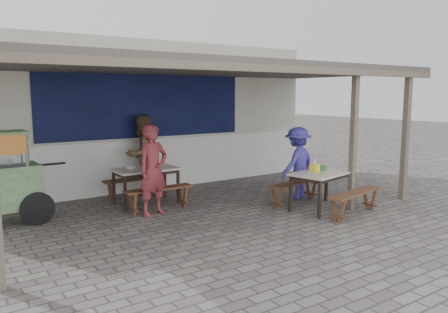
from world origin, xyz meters
TOP-DOWN VIEW (x-y plane):
  - ground at (0.00, 0.00)m, footprint 60.00×60.00m
  - back_wall at (-0.00, 3.58)m, footprint 9.00×1.28m
  - warung_roof at (0.02, 0.90)m, footprint 9.00×4.21m
  - table_left at (-0.84, 1.70)m, footprint 1.27×0.73m
  - bench_left_street at (-0.84, 1.11)m, footprint 1.37×0.28m
  - bench_left_wall at (-0.84, 2.29)m, footprint 1.37×0.28m
  - table_right at (1.88, -0.60)m, footprint 1.51×1.02m
  - bench_right_street at (2.01, -1.26)m, footprint 1.52×0.56m
  - bench_right_wall at (1.75, 0.06)m, footprint 1.52×0.56m
  - patron_street_side at (-1.04, 0.91)m, footprint 0.70×0.54m
  - patron_wall_side at (-0.51, 2.62)m, footprint 1.04×0.92m
  - patron_right_table at (2.10, 0.37)m, footprint 1.11×0.79m
  - tissue_box at (1.72, -0.51)m, footprint 0.17×0.17m
  - donation_box at (1.95, -0.52)m, footprint 0.18×0.15m
  - condiment_jar at (-0.52, 1.91)m, footprint 0.08×0.08m
  - condiment_bowl at (-1.12, 1.84)m, footprint 0.26×0.26m

SIDE VIEW (x-z plane):
  - ground at x=0.00m, z-range 0.00..0.00m
  - bench_left_street at x=-0.84m, z-range 0.11..0.56m
  - bench_left_wall at x=-0.84m, z-range 0.11..0.56m
  - bench_right_street at x=2.01m, z-range 0.11..0.56m
  - bench_right_wall at x=1.75m, z-range 0.11..0.56m
  - table_left at x=-0.84m, z-range 0.29..1.04m
  - table_right at x=1.88m, z-range 0.30..1.05m
  - patron_right_table at x=2.10m, z-range 0.00..1.55m
  - condiment_bowl at x=-1.12m, z-range 0.75..0.80m
  - condiment_jar at x=-0.52m, z-range 0.75..0.84m
  - donation_box at x=1.95m, z-range 0.75..0.85m
  - tissue_box at x=1.72m, z-range 0.75..0.90m
  - patron_street_side at x=-1.04m, z-range 0.00..1.70m
  - patron_wall_side at x=-0.51m, z-range 0.00..1.80m
  - back_wall at x=0.00m, z-range -0.03..3.47m
  - warung_roof at x=0.02m, z-range 1.31..4.12m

